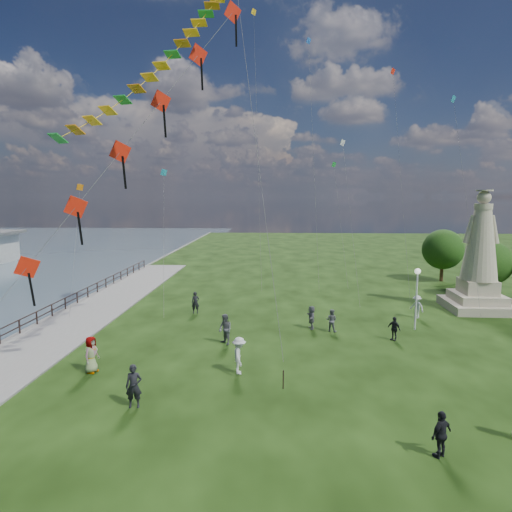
# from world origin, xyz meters

# --- Properties ---
(waterfront) EXTENTS (200.00, 200.00, 1.51)m
(waterfront) POSITION_xyz_m (-15.24, 8.99, -0.06)
(waterfront) COLOR #394C55
(waterfront) RESTS_ON ground
(statue) EXTENTS (4.66, 4.66, 9.33)m
(statue) POSITION_xyz_m (15.89, 17.79, 3.52)
(statue) COLOR tan
(statue) RESTS_ON ground
(lamppost) EXTENTS (0.38, 0.38, 4.14)m
(lamppost) POSITION_xyz_m (9.43, 12.38, 2.99)
(lamppost) COLOR silver
(lamppost) RESTS_ON ground
(tree_row) EXTENTS (8.07, 12.97, 5.46)m
(tree_row) POSITION_xyz_m (18.91, 24.65, 3.14)
(tree_row) COLOR #382314
(tree_row) RESTS_ON ground
(person_0) EXTENTS (0.73, 0.53, 1.85)m
(person_0) POSITION_xyz_m (-5.79, 0.97, 0.92)
(person_0) COLOR black
(person_0) RESTS_ON ground
(person_1) EXTENTS (1.00, 1.03, 1.84)m
(person_1) POSITION_xyz_m (-2.89, 8.91, 0.92)
(person_1) COLOR #595960
(person_1) RESTS_ON ground
(person_2) EXTENTS (0.77, 1.27, 1.86)m
(person_2) POSITION_xyz_m (-1.68, 4.65, 0.93)
(person_2) COLOR silver
(person_2) RESTS_ON ground
(person_3) EXTENTS (1.07, 0.95, 1.64)m
(person_3) POSITION_xyz_m (5.77, -1.96, 0.82)
(person_3) COLOR black
(person_3) RESTS_ON ground
(person_6) EXTENTS (0.65, 0.48, 1.65)m
(person_6) POSITION_xyz_m (-5.99, 15.69, 0.83)
(person_6) COLOR black
(person_6) RESTS_ON ground
(person_7) EXTENTS (0.85, 0.71, 1.50)m
(person_7) POSITION_xyz_m (3.80, 11.71, 0.75)
(person_7) COLOR #595960
(person_7) RESTS_ON ground
(person_8) EXTENTS (1.11, 1.20, 1.68)m
(person_8) POSITION_xyz_m (10.43, 15.20, 0.84)
(person_8) COLOR silver
(person_8) RESTS_ON ground
(person_9) EXTENTS (0.90, 0.96, 1.49)m
(person_9) POSITION_xyz_m (7.43, 10.12, 0.75)
(person_9) COLOR black
(person_9) RESTS_ON ground
(person_10) EXTENTS (0.76, 1.02, 1.86)m
(person_10) POSITION_xyz_m (-9.13, 4.43, 0.93)
(person_10) COLOR #595960
(person_10) RESTS_ON ground
(person_11) EXTENTS (0.71, 1.49, 1.57)m
(person_11) POSITION_xyz_m (2.53, 12.25, 0.78)
(person_11) COLOR #595960
(person_11) RESTS_ON ground
(red_kite_train) EXTENTS (11.75, 9.35, 18.86)m
(red_kite_train) POSITION_xyz_m (-6.43, 4.61, 11.70)
(red_kite_train) COLOR black
(red_kite_train) RESTS_ON ground
(small_kites) EXTENTS (31.42, 15.94, 26.87)m
(small_kites) POSITION_xyz_m (2.20, 23.48, 13.65)
(small_kites) COLOR teal
(small_kites) RESTS_ON ground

